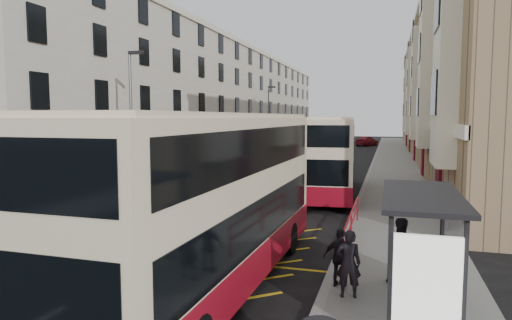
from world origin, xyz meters
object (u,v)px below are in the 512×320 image
(double_decker_front, at_px, (213,201))
(double_decker_rear, at_px, (330,155))
(pedestrian_far, at_px, (341,258))
(street_lamp_near, at_px, (132,115))
(pedestrian_near, at_px, (348,263))
(pedestrian_mid, at_px, (403,251))
(car_silver, at_px, (296,144))
(street_lamp_far, at_px, (269,116))
(white_van, at_px, (299,150))
(bus_shelter, at_px, (429,230))
(car_dark, at_px, (310,140))
(car_red, at_px, (367,141))

(double_decker_front, bearing_deg, double_decker_rear, 87.27)
(pedestrian_far, bearing_deg, street_lamp_near, -35.24)
(pedestrian_near, bearing_deg, pedestrian_mid, -144.75)
(car_silver, bearing_deg, pedestrian_near, -56.57)
(street_lamp_far, height_order, car_silver, street_lamp_far)
(car_silver, bearing_deg, street_lamp_near, -70.80)
(street_lamp_far, xyz_separation_m, double_decker_rear, (10.54, -25.92, -2.34))
(pedestrian_far, relative_size, car_silver, 0.36)
(pedestrian_mid, bearing_deg, street_lamp_near, 131.98)
(double_decker_front, distance_m, white_van, 41.35)
(bus_shelter, height_order, double_decker_rear, double_decker_rear)
(street_lamp_far, bearing_deg, car_dark, 87.12)
(double_decker_front, bearing_deg, street_lamp_near, 130.14)
(pedestrian_near, bearing_deg, car_dark, -90.71)
(double_decker_front, bearing_deg, white_van, 98.89)
(street_lamp_far, bearing_deg, car_red, 63.89)
(pedestrian_far, relative_size, car_dark, 0.38)
(double_decker_rear, relative_size, pedestrian_far, 7.57)
(pedestrian_far, height_order, car_dark, pedestrian_far)
(pedestrian_near, bearing_deg, white_van, -88.52)
(bus_shelter, bearing_deg, white_van, 104.59)
(bus_shelter, height_order, car_dark, bus_shelter)
(bus_shelter, relative_size, pedestrian_mid, 2.44)
(street_lamp_far, xyz_separation_m, pedestrian_near, (12.95, -41.58, -3.65))
(pedestrian_near, distance_m, white_van, 41.82)
(double_decker_rear, distance_m, car_red, 47.12)
(pedestrian_near, height_order, pedestrian_mid, pedestrian_mid)
(car_red, bearing_deg, double_decker_rear, 110.90)
(pedestrian_mid, xyz_separation_m, white_van, (-10.38, 39.47, -0.30))
(pedestrian_near, relative_size, white_van, 0.32)
(double_decker_rear, distance_m, car_silver, 38.26)
(bus_shelter, bearing_deg, street_lamp_near, 139.86)
(pedestrian_near, xyz_separation_m, pedestrian_mid, (1.29, 1.35, 0.03))
(white_van, relative_size, car_silver, 1.21)
(double_decker_rear, height_order, white_van, double_decker_rear)
(double_decker_front, height_order, pedestrian_mid, double_decker_front)
(white_van, height_order, car_silver, car_silver)
(pedestrian_mid, bearing_deg, white_van, 92.40)
(pedestrian_near, xyz_separation_m, car_red, (-2.57, 62.75, -0.24))
(pedestrian_mid, distance_m, car_dark, 64.46)
(double_decker_front, xyz_separation_m, white_van, (-5.64, 40.93, -1.63))
(street_lamp_far, bearing_deg, double_decker_front, -77.17)
(double_decker_rear, xyz_separation_m, pedestrian_mid, (3.71, -14.31, -1.28))
(street_lamp_near, relative_size, pedestrian_far, 5.27)
(pedestrian_near, bearing_deg, double_decker_front, -9.24)
(bus_shelter, xyz_separation_m, pedestrian_mid, (-0.45, 2.17, -1.12))
(pedestrian_mid, height_order, white_van, pedestrian_mid)
(double_decker_front, distance_m, pedestrian_near, 3.72)
(pedestrian_mid, relative_size, car_silver, 0.41)
(street_lamp_far, distance_m, pedestrian_far, 43.02)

